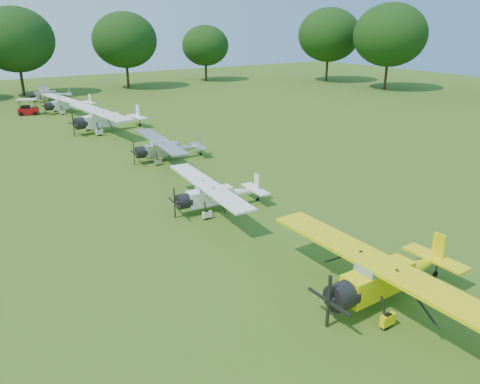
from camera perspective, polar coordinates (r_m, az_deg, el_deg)
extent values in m
plane|color=#2C5415|center=(27.83, -0.77, -2.89)|extent=(160.00, 160.00, 0.00)
cylinder|color=black|center=(82.85, 17.37, 13.56)|extent=(0.44, 0.44, 4.99)
ellipsoid|color=#16320E|center=(82.45, 17.83, 17.76)|extent=(11.65, 11.65, 9.90)
cylinder|color=black|center=(91.75, 10.54, 14.64)|extent=(0.44, 0.44, 4.81)
ellipsoid|color=#16320E|center=(91.39, 10.79, 18.31)|extent=(11.23, 11.23, 9.55)
cylinder|color=black|center=(91.48, -4.17, 14.55)|extent=(0.44, 0.44, 3.70)
ellipsoid|color=#16320E|center=(91.14, -4.25, 17.38)|extent=(8.63, 8.63, 7.34)
cylinder|color=black|center=(83.18, -13.55, 13.77)|extent=(0.44, 0.44, 4.51)
ellipsoid|color=#16320E|center=(82.78, -13.87, 17.55)|extent=(10.52, 10.52, 8.94)
cylinder|color=black|center=(79.71, -25.05, 12.28)|extent=(0.44, 0.44, 4.74)
ellipsoid|color=#16320E|center=(79.30, -25.69, 16.40)|extent=(11.05, 11.05, 9.39)
cube|color=yellow|center=(19.90, 16.43, -10.33)|extent=(3.38, 1.04, 1.11)
cone|color=yellow|center=(22.01, 21.28, -8.28)|extent=(2.96, 0.98, 0.95)
cube|color=#8CA5B2|center=(19.54, 16.40, -8.96)|extent=(1.69, 0.99, 0.58)
cylinder|color=black|center=(18.58, 12.31, -12.28)|extent=(0.96, 1.10, 1.09)
cube|color=black|center=(18.16, 10.75, -12.99)|extent=(0.06, 0.13, 2.21)
cube|color=yellow|center=(19.42, 16.47, -8.29)|extent=(1.64, 11.17, 0.15)
cube|color=yellow|center=(22.59, 23.03, -6.29)|extent=(0.11, 0.58, 1.37)
cube|color=yellow|center=(22.71, 22.71, -7.44)|extent=(0.93, 2.96, 0.09)
cylinder|color=black|center=(19.07, 17.55, -14.74)|extent=(0.63, 0.18, 0.63)
cylinder|color=black|center=(20.48, 11.81, -11.52)|extent=(0.63, 0.18, 0.63)
cylinder|color=black|center=(23.27, 22.72, -9.20)|extent=(0.25, 0.09, 0.25)
cube|color=white|center=(28.25, -3.71, -0.54)|extent=(2.89, 1.05, 0.93)
cone|color=white|center=(29.31, 0.54, 0.02)|extent=(2.54, 0.98, 0.80)
cube|color=#8CA5B2|center=(28.05, -3.89, 0.36)|extent=(1.48, 0.92, 0.49)
cylinder|color=black|center=(27.64, -6.87, -1.13)|extent=(0.87, 0.98, 0.92)
cube|color=black|center=(27.45, -7.98, -1.34)|extent=(0.06, 0.11, 1.86)
cube|color=white|center=(27.97, -3.90, 0.79)|extent=(1.99, 9.47, 0.12)
cube|color=white|center=(29.58, 2.05, 1.11)|extent=(0.13, 0.49, 1.15)
cube|color=white|center=(29.67, 1.89, 0.35)|extent=(0.94, 2.53, 0.08)
cylinder|color=black|center=(27.29, -4.03, -2.83)|extent=(0.54, 0.18, 0.53)
cylinder|color=black|center=(29.18, -5.86, -1.31)|extent=(0.54, 0.18, 0.53)
cylinder|color=black|center=(30.02, 2.17, -0.91)|extent=(0.22, 0.09, 0.21)
cube|color=#BCBCC0|center=(38.93, -9.54, 5.12)|extent=(2.95, 1.11, 0.95)
cone|color=#BCBCC0|center=(39.76, -6.19, 5.40)|extent=(2.59, 1.03, 0.81)
cube|color=#8CA5B2|center=(38.78, -9.71, 5.81)|extent=(1.51, 0.96, 0.50)
cylinder|color=black|center=(38.46, -11.96, 4.77)|extent=(0.89, 1.01, 0.94)
cube|color=black|center=(38.31, -12.80, 4.64)|extent=(0.06, 0.11, 1.90)
cube|color=#BCBCC0|center=(38.73, -9.73, 6.13)|extent=(2.15, 9.65, 0.13)
cube|color=#BCBCC0|center=(39.98, -5.01, 6.19)|extent=(0.13, 0.50, 1.17)
cube|color=#BCBCC0|center=(40.05, -5.11, 5.61)|extent=(0.99, 2.59, 0.08)
cylinder|color=black|center=(37.87, -9.96, 3.60)|extent=(0.55, 0.19, 0.54)
cylinder|color=black|center=(39.95, -10.99, 4.41)|extent=(0.55, 0.19, 0.54)
cylinder|color=black|center=(40.31, -4.84, 4.61)|extent=(0.22, 0.09, 0.22)
cube|color=white|center=(50.59, -16.57, 8.35)|extent=(3.76, 1.50, 1.20)
cone|color=white|center=(51.88, -13.42, 8.72)|extent=(3.30, 1.39, 1.03)
cube|color=#8CA5B2|center=(50.43, -16.76, 9.03)|extent=(1.94, 1.26, 0.63)
cylinder|color=black|center=(49.80, -18.87, 7.92)|extent=(1.16, 1.30, 1.19)
cube|color=black|center=(49.55, -19.66, 7.77)|extent=(0.08, 0.14, 2.40)
cube|color=white|center=(50.38, -16.80, 9.34)|extent=(3.05, 12.22, 0.16)
cube|color=white|center=(52.27, -12.34, 9.53)|extent=(0.19, 0.64, 1.48)
cube|color=white|center=(52.32, -12.41, 8.96)|extent=(1.34, 3.29, 0.10)
cylinder|color=black|center=(49.13, -16.77, 6.97)|extent=(0.70, 0.26, 0.69)
cylinder|color=black|center=(51.72, -18.05, 7.47)|extent=(0.70, 0.26, 0.69)
cylinder|color=black|center=(52.61, -12.11, 7.99)|extent=(0.28, 0.12, 0.27)
cube|color=white|center=(63.08, -20.67, 9.94)|extent=(3.13, 1.38, 0.99)
cone|color=white|center=(64.07, -18.54, 10.20)|extent=(2.75, 1.27, 0.85)
cube|color=#8CA5B2|center=(62.96, -20.81, 10.39)|extent=(1.63, 1.10, 0.52)
cylinder|color=black|center=(62.44, -22.20, 9.65)|extent=(1.00, 1.11, 0.98)
cube|color=black|center=(62.24, -22.73, 9.55)|extent=(0.07, 0.12, 1.98)
cube|color=white|center=(62.93, -20.84, 10.60)|extent=(2.99, 10.09, 0.13)
cube|color=white|center=(64.38, -17.81, 10.75)|extent=(0.18, 0.53, 1.23)
cube|color=white|center=(64.41, -17.85, 10.37)|extent=(1.22, 2.74, 0.08)
cylinder|color=black|center=(61.84, -20.81, 9.06)|extent=(0.58, 0.24, 0.57)
cylinder|color=black|center=(64.01, -21.63, 9.30)|extent=(0.58, 0.24, 0.57)
cylinder|color=black|center=(64.61, -17.62, 9.71)|extent=(0.24, 0.11, 0.23)
cube|color=#BCBCC0|center=(73.13, -22.65, 10.90)|extent=(2.91, 1.26, 0.92)
cone|color=#BCBCC0|center=(73.25, -20.77, 11.05)|extent=(2.55, 1.17, 0.79)
cube|color=#8CA5B2|center=(73.07, -22.77, 11.26)|extent=(1.51, 1.02, 0.48)
cylinder|color=black|center=(73.11, -23.97, 10.72)|extent=(0.92, 1.03, 0.91)
cube|color=black|center=(73.11, -24.42, 10.65)|extent=(0.07, 0.11, 1.84)
cube|color=#BCBCC0|center=(73.04, -22.80, 11.43)|extent=(2.72, 9.39, 0.12)
cube|color=#BCBCC0|center=(73.24, -20.12, 11.48)|extent=(0.16, 0.49, 1.14)
cube|color=#BCBCC0|center=(73.29, -20.15, 11.16)|extent=(1.12, 2.54, 0.08)
cylinder|color=black|center=(72.13, -23.10, 10.19)|extent=(0.54, 0.22, 0.53)
cylinder|color=black|center=(74.30, -23.16, 10.44)|extent=(0.54, 0.22, 0.53)
cylinder|color=black|center=(73.41, -19.94, 10.62)|extent=(0.22, 0.10, 0.21)
cube|color=#A60B0D|center=(63.35, -24.37, 8.99)|extent=(2.53, 1.89, 0.72)
cube|color=black|center=(63.34, -24.70, 9.32)|extent=(1.24, 1.36, 0.46)
cube|color=white|center=(63.13, -24.56, 10.24)|extent=(2.47, 1.95, 0.08)
cylinder|color=black|center=(62.91, -25.12, 8.59)|extent=(0.47, 0.28, 0.45)
cylinder|color=black|center=(64.14, -24.94, 8.81)|extent=(0.47, 0.28, 0.45)
cylinder|color=black|center=(62.64, -23.73, 8.75)|extent=(0.47, 0.28, 0.45)
cylinder|color=black|center=(63.88, -23.57, 8.97)|extent=(0.47, 0.28, 0.45)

